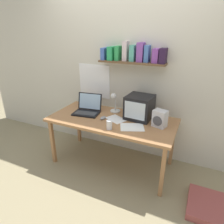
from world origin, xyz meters
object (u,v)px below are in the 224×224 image
Objects in this scene: crt_monitor at (139,107)px; floor_cushion at (211,207)px; corner_desk at (112,123)px; laptop at (88,108)px; juice_glass at (109,125)px; computer_mouse at (103,118)px; space_heater at (160,119)px; open_notebook at (116,119)px; loose_paper_near_monitor at (132,127)px; desk_lamp at (114,102)px.

floor_cushion is (1.02, -0.49, -0.83)m from crt_monitor.
laptop is at bearing 170.67° from corner_desk.
juice_glass is (-0.23, -0.46, -0.11)m from crt_monitor.
computer_mouse reaches higher than floor_cushion.
space_heater is 1.11m from floor_cushion.
juice_glass is 0.23× the size of floor_cushion.
computer_mouse is 0.18m from open_notebook.
crt_monitor is 1.40m from floor_cushion.
corner_desk is at bearing 108.40° from juice_glass.
juice_glass is at bearing -146.68° from loose_paper_near_monitor.
laptop is 1.27× the size of open_notebook.
floor_cushion is (1.01, -0.19, -0.68)m from loose_paper_near_monitor.
desk_lamp is 0.55m from juice_glass.
open_notebook is (-0.28, 0.13, 0.00)m from loose_paper_near_monitor.
juice_glass is (0.51, -0.35, -0.01)m from laptop.
laptop is 0.82× the size of floor_cushion.
computer_mouse is at bearing -153.72° from corner_desk.
desk_lamp is at bearing 106.77° from corner_desk.
open_notebook is at bearing -15.49° from laptop.
floor_cushion is (1.75, -0.38, -0.74)m from laptop.
corner_desk is 4.72× the size of crt_monitor.
corner_desk is 0.42m from crt_monitor.
corner_desk is at bearing -146.44° from crt_monitor.
juice_glass is 0.36× the size of open_notebook.
computer_mouse is at bearing 171.18° from loose_paper_near_monitor.
juice_glass is at bearing -71.60° from corner_desk.
corner_desk is 0.08m from open_notebook.
desk_lamp is (0.35, 0.16, 0.09)m from laptop.
desk_lamp is 1.72m from floor_cushion.
computer_mouse is at bearing -156.53° from space_heater.
desk_lamp is (-0.07, 0.23, 0.21)m from corner_desk.
floor_cushion is at bearing -14.13° from open_notebook.
loose_paper_near_monitor reaches higher than corner_desk.
floor_cushion is at bearing -13.12° from corner_desk.
juice_glass is at bearing -42.88° from laptop.
floor_cushion is at bearing -1.53° from juice_glass.
laptop is at bearing 167.77° from floor_cushion.
laptop reaches higher than juice_glass.
juice_glass is 1.03× the size of computer_mouse.
open_notebook is at bearing 22.07° from computer_mouse.
space_heater reaches higher than corner_desk.
loose_paper_near_monitor is (0.44, -0.07, -0.01)m from computer_mouse.
loose_paper_near_monitor is (-0.30, -0.16, -0.10)m from space_heater.
loose_paper_near_monitor is (0.33, -0.12, 0.06)m from corner_desk.
space_heater is (0.31, -0.14, -0.05)m from crt_monitor.
juice_glass is (0.09, -0.28, 0.11)m from corner_desk.
laptop is at bearing -146.18° from desk_lamp.
loose_paper_near_monitor is at bearing -84.00° from crt_monitor.
crt_monitor is 1.02× the size of loose_paper_near_monitor.
crt_monitor reaches higher than computer_mouse.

